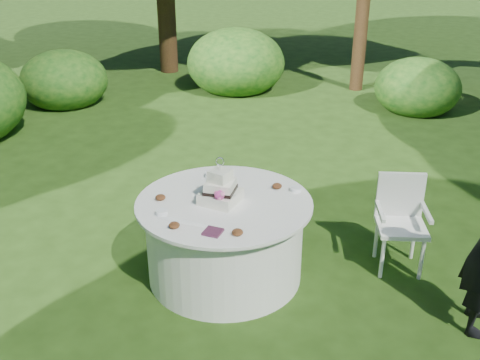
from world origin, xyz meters
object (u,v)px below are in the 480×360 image
(table, at_px, (225,239))
(napkins, at_px, (213,232))
(cake, at_px, (220,190))
(chair, at_px, (401,215))

(table, bearing_deg, napkins, -76.16)
(napkins, bearing_deg, cake, 106.86)
(napkins, distance_m, table, 0.68)
(napkins, height_order, table, napkins)
(table, xyz_separation_m, chair, (1.44, 0.79, 0.13))
(table, xyz_separation_m, cake, (-0.02, -0.03, 0.50))
(chair, bearing_deg, cake, -150.92)
(cake, distance_m, chair, 1.72)
(table, distance_m, chair, 1.65)
(napkins, xyz_separation_m, cake, (-0.15, 0.51, 0.10))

